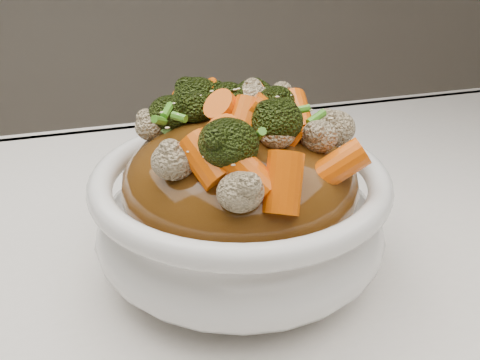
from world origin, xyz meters
name	(u,v)px	position (x,y,z in m)	size (l,w,h in m)	color
tablecloth	(251,326)	(0.00, 0.00, 0.73)	(1.20, 0.80, 0.04)	white
bowl	(240,218)	(0.01, 0.05, 0.80)	(0.23, 0.23, 0.09)	white
sauce_base	(240,184)	(0.01, 0.05, 0.83)	(0.18, 0.18, 0.10)	#542F0E
carrots	(240,102)	(0.01, 0.05, 0.89)	(0.18, 0.18, 0.05)	#F15F07
broccoli	(240,104)	(0.01, 0.05, 0.89)	(0.18, 0.18, 0.05)	black
cauliflower	(240,106)	(0.01, 0.05, 0.89)	(0.18, 0.18, 0.04)	tan
scallions	(240,101)	(0.01, 0.05, 0.89)	(0.14, 0.14, 0.02)	#428D20
sesame_seeds	(240,101)	(0.01, 0.05, 0.89)	(0.17, 0.17, 0.01)	beige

